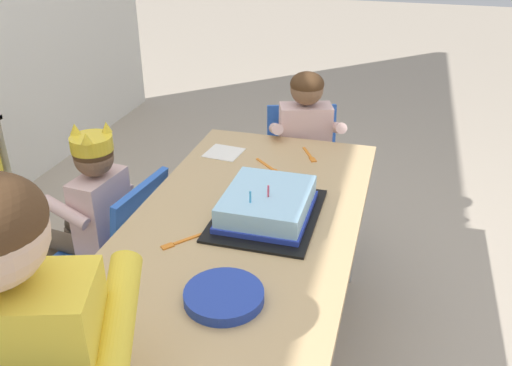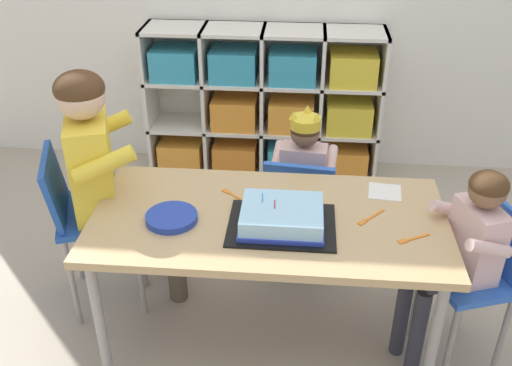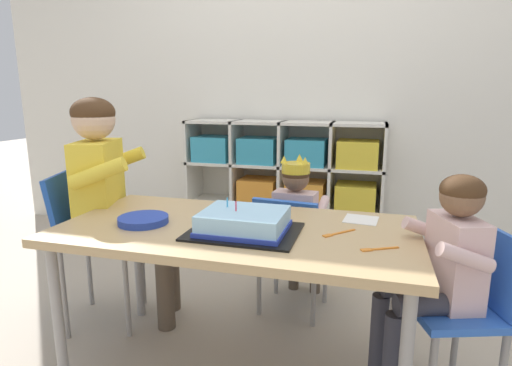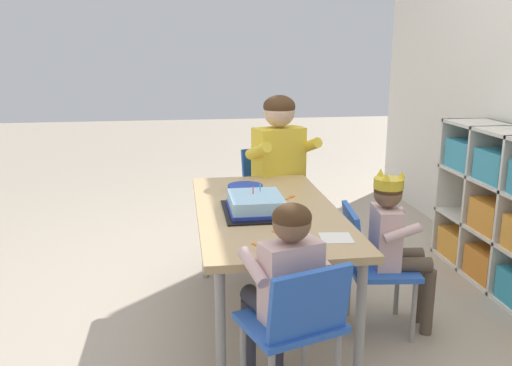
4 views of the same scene
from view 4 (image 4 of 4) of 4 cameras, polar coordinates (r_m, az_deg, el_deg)
name	(u,v)px [view 4 (image 4 of 4)]	position (r m, az deg, el deg)	size (l,w,h in m)	color
ground	(266,323)	(2.83, 1.09, -14.59)	(16.00, 16.00, 0.00)	tan
activity_table	(267,218)	(2.61, 1.15, -3.77)	(1.33, 0.67, 0.61)	tan
classroom_chair_blue	(370,260)	(2.69, 12.01, -7.98)	(0.37, 0.37, 0.62)	blue
child_with_crown	(394,233)	(2.67, 14.44, -5.20)	(0.31, 0.32, 0.81)	beige
classroom_chair_adult_side	(274,192)	(3.41, 1.94, -0.95)	(0.45, 0.46, 0.74)	#1E4CA8
adult_helper_seated	(284,164)	(3.26, 2.96, 2.07)	(0.48, 0.46, 1.09)	yellow
classroom_chair_guest_side	(297,327)	(1.94, 4.34, -14.92)	(0.38, 0.40, 0.67)	blue
guest_at_table_side	(283,282)	(1.95, 2.92, -10.39)	(0.34, 0.33, 0.86)	beige
birthday_cake_on_tray	(256,205)	(2.53, -0.01, -2.34)	(0.39, 0.30, 0.12)	black
paper_plate_stack	(245,188)	(2.92, -1.15, -0.48)	(0.19, 0.19, 0.03)	#233DA3
paper_napkin_square	(336,238)	(2.22, 8.49, -5.77)	(0.13, 0.13, 0.00)	white
fork_at_table_front_edge	(288,198)	(2.76, 3.39, -1.65)	(0.12, 0.10, 0.00)	orange
fork_near_cake_tray	(262,247)	(2.10, 0.61, -6.81)	(0.12, 0.07, 0.00)	orange
fork_scattered_mid_table	(285,234)	(2.24, 3.13, -5.40)	(0.11, 0.12, 0.00)	orange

